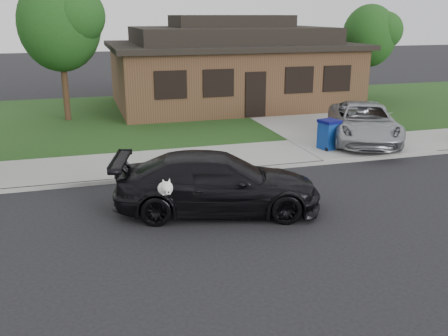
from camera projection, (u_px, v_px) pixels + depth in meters
name	position (u px, v px, depth m)	size (l,w,h in m)	color
ground	(253.00, 215.00, 12.52)	(120.00, 120.00, 0.00)	black
sidewalk	(204.00, 159.00, 17.09)	(60.00, 3.00, 0.12)	gray
curb	(216.00, 172.00, 15.71)	(60.00, 0.12, 0.12)	gray
lawn	(164.00, 116.00, 24.42)	(60.00, 13.00, 0.13)	#193814
driveway	(302.00, 121.00, 23.28)	(4.50, 13.00, 0.14)	gray
sedan	(217.00, 183.00, 12.56)	(5.53, 3.32, 1.50)	black
minivan	(363.00, 122.00, 19.13)	(2.38, 5.15, 1.43)	#9EA0A5
recycling_bin	(329.00, 134.00, 18.01)	(0.79, 0.79, 1.08)	navy
house	(230.00, 67.00, 26.71)	(12.60, 8.60, 4.65)	#422B1C
tree_0	(63.00, 22.00, 21.83)	(3.78, 3.60, 6.34)	#332114
tree_1	(372.00, 35.00, 27.89)	(3.15, 3.00, 5.25)	#332114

